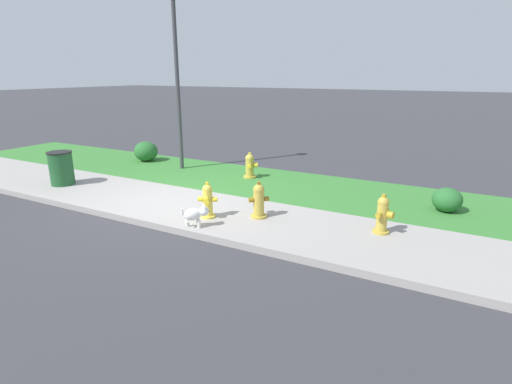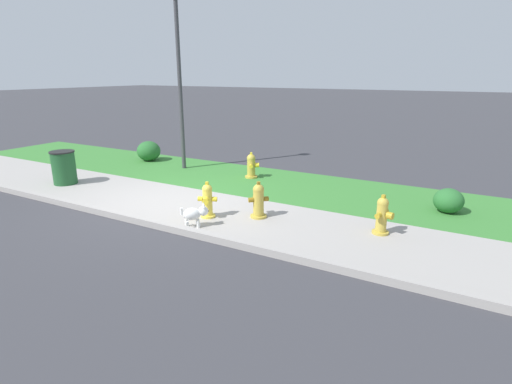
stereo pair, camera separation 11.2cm
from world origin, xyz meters
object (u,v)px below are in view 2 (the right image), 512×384
Objects in this scene: fire_hydrant_by_grass_verge at (251,166)px; trash_bin at (64,168)px; shrub_bush_mid_verge at (449,201)px; street_lamp at (178,53)px; fire_hydrant_across_street at (207,201)px; shrub_bush_far_verge at (149,151)px; fire_hydrant_near_corner at (258,201)px; fire_hydrant_mid_block at (382,216)px; small_white_dog at (195,214)px.

trash_bin reaches higher than fire_hydrant_by_grass_verge.
street_lamp is at bearing 176.22° from shrub_bush_mid_verge.
shrub_bush_far_verge is (-4.56, 3.23, -0.03)m from fire_hydrant_across_street.
street_lamp is at bearing 62.20° from trash_bin.
trash_bin reaches higher than shrub_bush_mid_verge.
fire_hydrant_near_corner reaches higher than shrub_bush_far_verge.
fire_hydrant_by_grass_verge reaches higher than shrub_bush_far_verge.
fire_hydrant_by_grass_verge is 0.14× the size of street_lamp.
fire_hydrant_mid_block reaches higher than small_white_dog.
fire_hydrant_mid_block is 0.97× the size of shrub_bush_far_verge.
fire_hydrant_by_grass_verge is 0.96× the size of fire_hydrant_mid_block.
shrub_bush_far_verge is at bearing 170.55° from street_lamp.
shrub_bush_mid_verge is (3.80, 3.03, -0.01)m from small_white_dog.
fire_hydrant_mid_block is at bearing 170.34° from fire_hydrant_across_street.
fire_hydrant_by_grass_verge is 0.95× the size of fire_hydrant_near_corner.
trash_bin is at bearing -87.42° from shrub_bush_far_verge.
shrub_bush_far_verge is (-4.66, 3.75, 0.05)m from small_white_dog.
fire_hydrant_mid_block is at bearing -18.91° from small_white_dog.
street_lamp is 4.11m from trash_bin.
street_lamp is (-2.21, 0.00, 2.79)m from fire_hydrant_by_grass_verge.
fire_hydrant_near_corner is 0.86× the size of trash_bin.
fire_hydrant_near_corner reaches higher than fire_hydrant_across_street.
fire_hydrant_mid_block is at bearing -116.85° from shrub_bush_mid_verge.
fire_hydrant_by_grass_verge is 3.81m from shrub_bush_far_verge.
fire_hydrant_near_corner is at bearing -33.40° from street_lamp.
fire_hydrant_across_street is 1.23× the size of shrub_bush_mid_verge.
shrub_bush_mid_verge is (8.33, 2.29, -0.17)m from trash_bin.
fire_hydrant_across_street is (0.76, -2.97, 0.02)m from fire_hydrant_by_grass_verge.
shrub_bush_mid_verge is (3.07, 2.05, -0.09)m from fire_hydrant_near_corner.
fire_hydrant_by_grass_verge is 1.19× the size of shrub_bush_mid_verge.
fire_hydrant_by_grass_verge is at bearing 78.45° from fire_hydrant_near_corner.
street_lamp is at bearing -96.91° from fire_hydrant_mid_block.
fire_hydrant_by_grass_verge is 0.96× the size of fire_hydrant_across_street.
fire_hydrant_mid_block is 7.97m from shrub_bush_far_verge.
trash_bin is at bearing 138.63° from fire_hydrant_near_corner.
trash_bin reaches higher than small_white_dog.
fire_hydrant_mid_block reaches higher than shrub_bush_mid_verge.
street_lamp is at bearing 88.79° from small_white_dog.
fire_hydrant_near_corner is 1.58× the size of small_white_dog.
shrub_bush_far_verge is at bearing -94.76° from fire_hydrant_mid_block.
shrub_bush_mid_verge is 0.79× the size of shrub_bush_far_verge.
fire_hydrant_near_corner is at bearing 2.83° from fire_hydrant_by_grass_verge.
street_lamp is 3.23m from shrub_bush_far_verge.
shrub_bush_far_verge is at bearing 175.15° from shrub_bush_mid_verge.
fire_hydrant_by_grass_verge is 3.56m from street_lamp.
fire_hydrant_across_street is (-3.02, -0.77, 0.00)m from fire_hydrant_mid_block.
trash_bin is at bearing -82.73° from fire_hydrant_by_grass_verge.
shrub_bush_far_verge is (-5.39, 2.77, -0.03)m from fire_hydrant_near_corner.
small_white_dog is 5.45m from street_lamp.
street_lamp reaches higher than fire_hydrant_near_corner.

